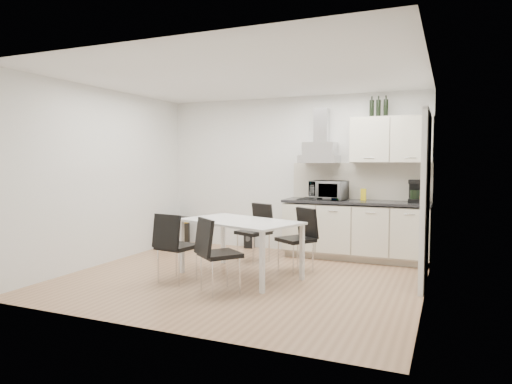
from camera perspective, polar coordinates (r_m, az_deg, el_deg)
ground at (r=6.10m, az=-1.75°, el=-10.65°), size 4.50×4.50×0.00m
wall_back at (r=7.77m, az=4.44°, el=2.19°), size 4.50×0.10×2.60m
wall_front at (r=4.18m, az=-13.38°, el=0.56°), size 4.50×0.10×2.60m
wall_left at (r=7.15m, az=-18.36°, el=1.85°), size 0.10×4.00×2.60m
wall_right at (r=5.37m, az=20.58°, el=1.15°), size 0.10×4.00×2.60m
ceiling at (r=6.00m, az=-1.80°, el=14.14°), size 4.50×4.50×0.00m
doorway at (r=5.93m, az=20.37°, el=-1.02°), size 0.08×1.04×2.10m
kitchenette at (r=7.24m, az=12.72°, el=-1.75°), size 2.22×0.64×2.52m
dining_table at (r=6.04m, az=-2.00°, el=-4.23°), size 1.75×1.33×0.75m
chair_far_left at (r=6.93m, az=-0.34°, el=-5.16°), size 0.60×0.63×0.88m
chair_far_right at (r=6.33m, az=4.98°, el=-6.05°), size 0.64×0.66×0.88m
chair_near_left at (r=5.90m, az=-9.81°, el=-6.84°), size 0.51×0.56×0.88m
chair_near_right at (r=5.37m, az=-4.51°, el=-7.88°), size 0.66×0.67×0.88m
guitar_amp at (r=8.37m, az=-10.48°, el=-4.91°), size 0.46×0.67×0.51m
floor_speaker at (r=8.07m, az=-0.86°, el=-6.06°), size 0.18×0.17×0.27m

